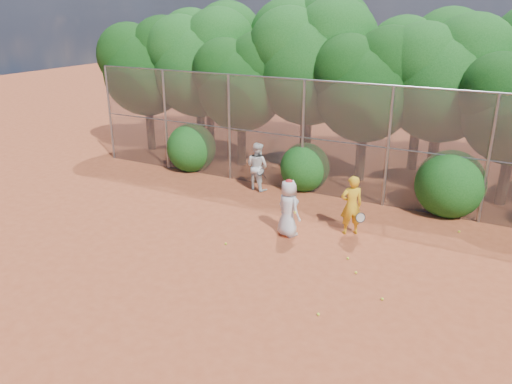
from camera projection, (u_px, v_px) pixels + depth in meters
The scene contains 23 objects.
ground at pixel (245, 268), 12.80m from camera, with size 80.00×80.00×0.00m, color #994122.
fence_back at pixel (326, 139), 17.10m from camera, with size 20.05×0.09×4.03m.
tree_0 at pixel (147, 63), 22.23m from camera, with size 4.38×3.81×6.00m.
tree_1 at pixel (200, 60), 21.47m from camera, with size 4.64×4.03×6.35m.
tree_2 at pixel (242, 79), 19.99m from camera, with size 3.99×3.47×5.47m.
tree_3 at pixel (311, 59), 19.44m from camera, with size 4.89×4.26×6.70m.
tree_4 at pixel (368, 82), 18.06m from camera, with size 4.19×3.64×5.73m.
tree_5 at pixel (445, 75), 17.52m from camera, with size 4.51×3.92×6.17m.
tree_9 at pixel (210, 51), 23.75m from camera, with size 4.83×4.20×6.62m.
tree_10 at pixel (309, 48), 21.62m from camera, with size 5.15×4.48×7.06m.
tree_11 at pixel (425, 66), 19.25m from camera, with size 4.64×4.03×6.35m.
bush_0 at pixel (191, 146), 20.30m from camera, with size 2.00×2.00×2.00m, color #114613.
bush_1 at pixel (305, 165), 18.14m from camera, with size 1.80×1.80×1.80m, color #114613.
bush_2 at pixel (450, 181), 15.87m from camera, with size 2.20×2.20×2.20m, color #114613.
player_yellow at pixel (351, 205), 14.47m from camera, with size 0.89×0.73×1.79m.
player_teen at pixel (288, 208), 14.38m from camera, with size 0.98×0.84×1.73m.
player_white at pixel (257, 166), 18.05m from camera, with size 0.98×0.89×1.77m.
ball_0 at pixel (382, 299), 11.39m from camera, with size 0.07×0.07×0.07m, color #D4E629.
ball_1 at pixel (348, 258), 13.24m from camera, with size 0.07×0.07×0.07m, color #D4E629.
ball_2 at pixel (318, 314), 10.83m from camera, with size 0.07×0.07×0.07m, color #D4E629.
ball_3 at pixel (356, 273), 12.53m from camera, with size 0.07×0.07×0.07m, color #D4E629.
ball_4 at pixel (226, 244), 14.06m from camera, with size 0.07×0.07×0.07m, color #D4E629.
ball_5 at pixel (459, 232), 14.81m from camera, with size 0.07×0.07×0.07m, color #D4E629.
Camera 1 is at (5.56, -9.85, 6.30)m, focal length 35.00 mm.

